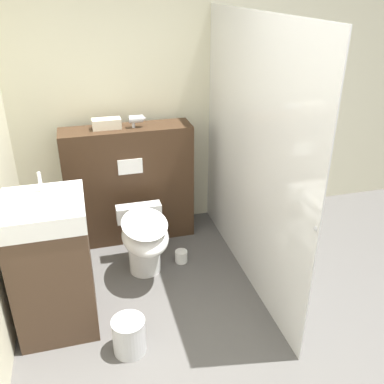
% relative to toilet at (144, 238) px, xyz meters
% --- Properties ---
extents(wall_back, '(8.00, 0.06, 2.50)m').
position_rel_toilet_xyz_m(wall_back, '(0.34, 0.92, 0.90)').
color(wall_back, beige).
rests_on(wall_back, ground_plane).
extents(partition_panel, '(1.18, 0.32, 1.13)m').
position_rel_toilet_xyz_m(partition_panel, '(-0.02, 0.65, 0.21)').
color(partition_panel, '#3D2819').
rests_on(partition_panel, ground_plane).
extents(shower_glass, '(0.04, 2.12, 2.12)m').
position_rel_toilet_xyz_m(shower_glass, '(0.84, -0.17, 0.71)').
color(shower_glass, silver).
rests_on(shower_glass, ground_plane).
extents(toilet, '(0.39, 0.66, 0.54)m').
position_rel_toilet_xyz_m(toilet, '(0.00, 0.00, 0.00)').
color(toilet, white).
rests_on(toilet, ground_plane).
extents(sink_vanity, '(0.54, 0.55, 1.16)m').
position_rel_toilet_xyz_m(sink_vanity, '(-0.71, -0.43, 0.16)').
color(sink_vanity, '#473323').
rests_on(sink_vanity, ground_plane).
extents(hair_drier, '(0.15, 0.07, 0.11)m').
position_rel_toilet_xyz_m(hair_drier, '(0.08, 0.62, 0.85)').
color(hair_drier, '#B7B7BC').
rests_on(hair_drier, partition_panel).
extents(folded_towel, '(0.25, 0.12, 0.09)m').
position_rel_toilet_xyz_m(folded_towel, '(-0.19, 0.66, 0.82)').
color(folded_towel, beige).
rests_on(folded_towel, partition_panel).
extents(spare_toilet_roll, '(0.11, 0.11, 0.11)m').
position_rel_toilet_xyz_m(spare_toilet_roll, '(0.33, 0.08, -0.30)').
color(spare_toilet_roll, white).
rests_on(spare_toilet_roll, ground_plane).
extents(waste_bin, '(0.23, 0.23, 0.27)m').
position_rel_toilet_xyz_m(waste_bin, '(-0.26, -0.84, -0.22)').
color(waste_bin, silver).
rests_on(waste_bin, ground_plane).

